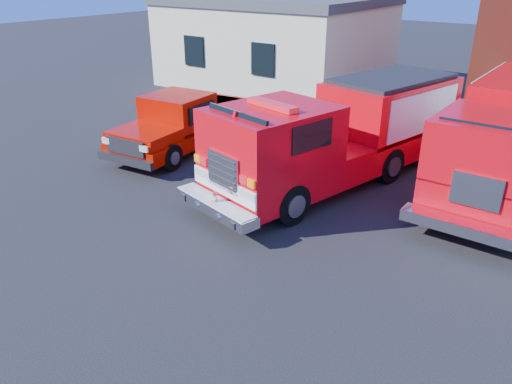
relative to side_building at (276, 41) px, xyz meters
The scene contains 4 objects.
ground 15.96m from the side_building, 55.30° to the right, with size 100.00×100.00×0.00m, color black.
side_building is the anchor object (origin of this frame).
fire_engine 13.11m from the side_building, 47.94° to the right, with size 4.46×9.25×2.75m.
pickup_truck 10.86m from the side_building, 72.86° to the right, with size 2.65×5.98×1.90m.
Camera 1 is at (5.69, -9.05, 5.71)m, focal length 35.00 mm.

